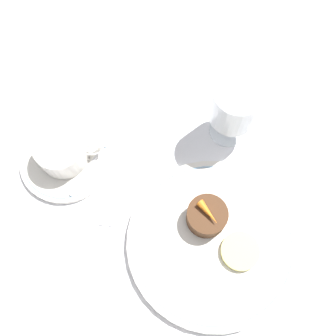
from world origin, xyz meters
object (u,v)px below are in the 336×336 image
coffee_cup (62,151)px  fork (103,237)px  wine_glass (235,107)px  dessert_cake (207,216)px  dinner_plate (212,242)px

coffee_cup → fork: 0.16m
wine_glass → dessert_cake: size_ratio=2.02×
dinner_plate → wine_glass: bearing=75.1°
coffee_cup → wine_glass: wine_glass is taller
coffee_cup → dessert_cake: 0.26m
dinner_plate → coffee_cup: 0.29m
wine_glass → fork: wine_glass is taller
fork → dessert_cake: dessert_cake is taller
coffee_cup → dessert_cake: coffee_cup is taller
dinner_plate → fork: 0.18m
dinner_plate → coffee_cup: bearing=144.6°
wine_glass → fork: 0.30m
fork → dessert_cake: (0.17, 0.01, 0.03)m
coffee_cup → dessert_cake: bearing=-29.6°
wine_glass → coffee_cup: bearing=-174.1°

